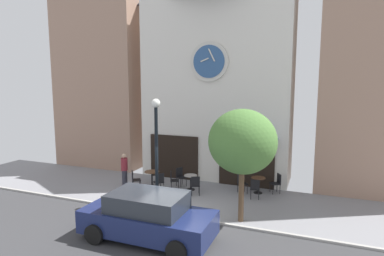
{
  "coord_description": "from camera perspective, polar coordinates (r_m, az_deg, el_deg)",
  "views": [
    {
      "loc": [
        4.95,
        -10.66,
        5.05
      ],
      "look_at": [
        -0.15,
        2.35,
        3.1
      ],
      "focal_mm": 30.39,
      "sensor_mm": 36.0,
      "label": 1
    }
  ],
  "objects": [
    {
      "name": "ground_plane",
      "position": [
        12.68,
        -3.65,
        -15.66
      ],
      "size": [
        26.71,
        9.72,
        0.13
      ],
      "color": "gray"
    },
    {
      "name": "clock_building",
      "position": [
        17.36,
        4.38,
        10.73
      ],
      "size": [
        7.75,
        3.74,
        11.44
      ],
      "color": "silver",
      "rests_on": "ground_plane"
    },
    {
      "name": "neighbor_building_left",
      "position": [
        21.34,
        -15.1,
        15.61
      ],
      "size": [
        5.39,
        3.44,
        15.98
      ],
      "color": "#9E7A66",
      "rests_on": "ground_plane"
    },
    {
      "name": "neighbor_building_right",
      "position": [
        18.1,
        30.54,
        11.68
      ],
      "size": [
        5.52,
        4.94,
        13.13
      ],
      "color": "#9E7A66",
      "rests_on": "ground_plane"
    },
    {
      "name": "street_lamp",
      "position": [
        13.22,
        -6.25,
        -4.33
      ],
      "size": [
        0.36,
        0.36,
        4.43
      ],
      "color": "black",
      "rests_on": "ground_plane"
    },
    {
      "name": "street_tree",
      "position": [
        11.71,
        8.83,
        -2.43
      ],
      "size": [
        2.47,
        2.22,
        4.14
      ],
      "color": "brown",
      "rests_on": "ground_plane"
    },
    {
      "name": "cafe_table_center_right",
      "position": [
        16.13,
        -7.05,
        -8.33
      ],
      "size": [
        0.71,
        0.71,
        0.77
      ],
      "color": "black",
      "rests_on": "ground_plane"
    },
    {
      "name": "cafe_table_leftmost",
      "position": [
        15.58,
        -0.24,
        -9.14
      ],
      "size": [
        0.62,
        0.62,
        0.72
      ],
      "color": "black",
      "rests_on": "ground_plane"
    },
    {
      "name": "cafe_table_center_left",
      "position": [
        15.43,
        11.53,
        -9.36
      ],
      "size": [
        0.65,
        0.65,
        0.74
      ],
      "color": "black",
      "rests_on": "ground_plane"
    },
    {
      "name": "cafe_chair_facing_street",
      "position": [
        15.88,
        -10.05,
        -8.72
      ],
      "size": [
        0.56,
        0.56,
        0.9
      ],
      "color": "black",
      "rests_on": "ground_plane"
    },
    {
      "name": "cafe_chair_right_end",
      "position": [
        15.59,
        -3.35,
        -8.92
      ],
      "size": [
        0.53,
        0.53,
        0.9
      ],
      "color": "black",
      "rests_on": "ground_plane"
    },
    {
      "name": "cafe_chair_corner",
      "position": [
        14.83,
        0.61,
        -9.8
      ],
      "size": [
        0.53,
        0.53,
        0.9
      ],
      "color": "black",
      "rests_on": "ground_plane"
    },
    {
      "name": "cafe_chair_under_awning",
      "position": [
        15.36,
        -5.74,
        -9.21
      ],
      "size": [
        0.56,
        0.56,
        0.9
      ],
      "color": "black",
      "rests_on": "ground_plane"
    },
    {
      "name": "cafe_chair_outer",
      "position": [
        15.64,
        14.68,
        -9.12
      ],
      "size": [
        0.55,
        0.55,
        0.9
      ],
      "color": "black",
      "rests_on": "ground_plane"
    },
    {
      "name": "cafe_chair_curbside",
      "position": [
        15.26,
        8.57,
        -9.38
      ],
      "size": [
        0.55,
        0.55,
        0.9
      ],
      "color": "black",
      "rests_on": "ground_plane"
    },
    {
      "name": "cafe_chair_near_lamp",
      "position": [
        14.64,
        10.99,
        -10.19
      ],
      "size": [
        0.47,
        0.47,
        0.9
      ],
      "color": "black",
      "rests_on": "ground_plane"
    },
    {
      "name": "cafe_chair_facing_wall",
      "position": [
        16.16,
        -2.04,
        -8.3
      ],
      "size": [
        0.55,
        0.55,
        0.9
      ],
      "color": "black",
      "rests_on": "ground_plane"
    },
    {
      "name": "pedestrian_maroon",
      "position": [
        16.19,
        -11.77,
        -7.22
      ],
      "size": [
        0.4,
        0.4,
        1.67
      ],
      "color": "#2D2D38",
      "rests_on": "ground_plane"
    },
    {
      "name": "parked_car_navy",
      "position": [
        10.97,
        -7.76,
        -15.16
      ],
      "size": [
        4.3,
        2.03,
        1.55
      ],
      "color": "navy",
      "rests_on": "ground_plane"
    }
  ]
}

